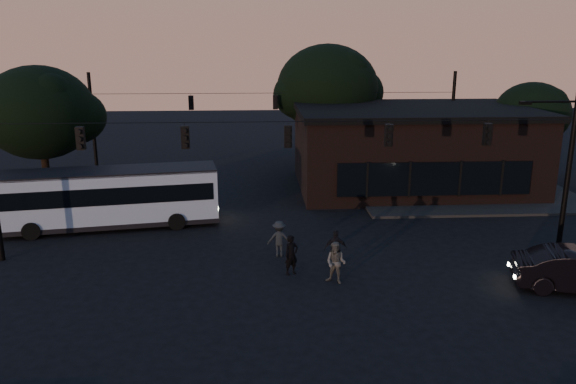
{
  "coord_description": "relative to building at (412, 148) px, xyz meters",
  "views": [
    {
      "loc": [
        -1.39,
        -20.48,
        9.65
      ],
      "look_at": [
        0.0,
        4.0,
        3.0
      ],
      "focal_mm": 35.0,
      "sensor_mm": 36.0,
      "label": 1
    }
  ],
  "objects": [
    {
      "name": "sidewalk_far_right",
      "position": [
        3.0,
        -1.97,
        -2.63
      ],
      "size": [
        14.0,
        10.0,
        0.15
      ],
      "primitive_type": "cube",
      "color": "black",
      "rests_on": "ground"
    },
    {
      "name": "tree_behind",
      "position": [
        -5.0,
        6.03,
        3.48
      ],
      "size": [
        7.6,
        7.6,
        9.43
      ],
      "color": "black",
      "rests_on": "ground"
    },
    {
      "name": "tree_right",
      "position": [
        9.0,
        2.03,
        1.93
      ],
      "size": [
        5.2,
        5.2,
        6.86
      ],
      "color": "black",
      "rests_on": "ground"
    },
    {
      "name": "sidewalk_far_left",
      "position": [
        -23.0,
        -1.97,
        -2.63
      ],
      "size": [
        14.0,
        10.0,
        0.15
      ],
      "primitive_type": "cube",
      "color": "black",
      "rests_on": "ground"
    },
    {
      "name": "building",
      "position": [
        0.0,
        0.0,
        0.0
      ],
      "size": [
        15.4,
        10.41,
        5.4
      ],
      "color": "black",
      "rests_on": "ground"
    },
    {
      "name": "pedestrian_b",
      "position": [
        -7.23,
        -15.3,
        -1.83
      ],
      "size": [
        1.07,
        0.99,
        1.76
      ],
      "primitive_type": "imported",
      "rotation": [
        0.0,
        0.0,
        -0.5
      ],
      "color": "#4E4D47",
      "rests_on": "ground"
    },
    {
      "name": "tree_left",
      "position": [
        -23.0,
        -2.97,
        2.86
      ],
      "size": [
        6.4,
        6.4,
        8.3
      ],
      "color": "black",
      "rests_on": "ground"
    },
    {
      "name": "signal_rig_near",
      "position": [
        -9.0,
        -11.97,
        1.74
      ],
      "size": [
        26.24,
        0.3,
        7.5
      ],
      "color": "black",
      "rests_on": "ground"
    },
    {
      "name": "signal_rig_far",
      "position": [
        -9.0,
        4.03,
        1.5
      ],
      "size": [
        26.24,
        0.3,
        7.5
      ],
      "color": "black",
      "rests_on": "ground"
    },
    {
      "name": "bus",
      "position": [
        -18.09,
        -7.47,
        -0.96
      ],
      "size": [
        11.35,
        4.29,
        3.12
      ],
      "rotation": [
        0.0,
        0.0,
        0.16
      ],
      "color": "#9DB1C8",
      "rests_on": "ground"
    },
    {
      "name": "pedestrian_a",
      "position": [
        -8.99,
        -14.3,
        -1.84
      ],
      "size": [
        0.76,
        0.67,
        1.74
      ],
      "primitive_type": "imported",
      "rotation": [
        0.0,
        0.0,
        0.49
      ],
      "color": "black",
      "rests_on": "ground"
    },
    {
      "name": "ground",
      "position": [
        -9.0,
        -15.97,
        -2.71
      ],
      "size": [
        120.0,
        120.0,
        0.0
      ],
      "primitive_type": "plane",
      "color": "black",
      "rests_on": "ground"
    },
    {
      "name": "pedestrian_d",
      "position": [
        -9.41,
        -12.19,
        -1.86
      ],
      "size": [
        1.12,
        0.67,
        1.69
      ],
      "primitive_type": "imported",
      "rotation": [
        0.0,
        0.0,
        3.1
      ],
      "color": "black",
      "rests_on": "ground"
    },
    {
      "name": "pedestrian_c",
      "position": [
        -7.01,
        -13.66,
        -1.85
      ],
      "size": [
        1.02,
        0.45,
        1.71
      ],
      "primitive_type": "imported",
      "rotation": [
        0.0,
        0.0,
        3.11
      ],
      "color": "black",
      "rests_on": "ground"
    }
  ]
}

